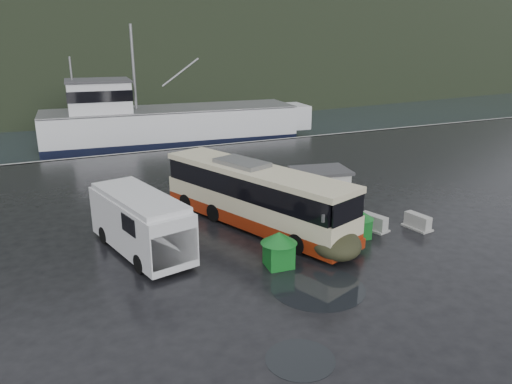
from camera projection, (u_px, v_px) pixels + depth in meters
name	position (u px, v px, depth m)	size (l,w,h in m)	color
ground	(221.00, 246.00, 22.09)	(160.00, 160.00, 0.00)	black
harbor_water	(54.00, 75.00, 117.41)	(300.00, 180.00, 0.02)	black
quay_edge	(131.00, 153.00, 39.42)	(160.00, 0.60, 1.50)	#999993
headland	(57.00, 54.00, 242.71)	(780.00, 540.00, 570.00)	black
coach_bus	(255.00, 225.00, 24.47)	(2.82, 11.10, 3.13)	beige
white_van	(142.00, 251.00, 21.51)	(2.15, 6.24, 2.61)	silver
waste_bin_left	(279.00, 266.00, 20.14)	(1.06, 1.06, 1.48)	#11621D
waste_bin_right	(358.00, 237.00, 23.05)	(0.96, 0.96, 1.33)	#11621D
dome_tent	(334.00, 255.00, 21.17)	(2.17, 3.03, 1.19)	#2A2B1A
ticket_kiosk	(319.00, 210.00, 26.54)	(2.91, 2.20, 2.28)	silver
jersey_barrier_a	(373.00, 229.00, 23.96)	(0.73, 1.47, 0.73)	#999993
jersey_barrier_b	(417.00, 228.00, 24.08)	(0.71, 1.42, 0.71)	#999993
fishing_trawler	(172.00, 130.00, 49.30)	(28.65, 6.26, 11.46)	silver
puddles	(320.00, 269.00, 19.84)	(10.25, 12.99, 0.01)	black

